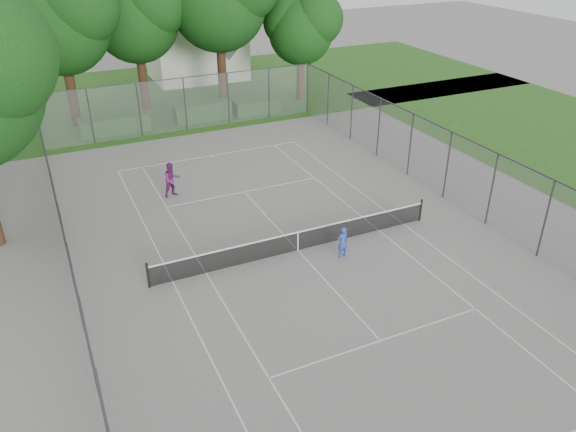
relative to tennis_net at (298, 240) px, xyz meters
name	(u,v)px	position (x,y,z in m)	size (l,w,h in m)	color
ground	(298,251)	(0.00, 0.00, -0.51)	(120.00, 120.00, 0.00)	slate
grass_far	(156,95)	(0.00, 26.00, -0.51)	(60.00, 20.00, 0.00)	#214C15
court_markings	(298,250)	(0.00, 0.00, -0.50)	(11.03, 23.83, 0.01)	silver
tennis_net	(298,240)	(0.00, 0.00, 0.00)	(12.87, 0.10, 1.10)	black
perimeter_fence	(298,213)	(0.00, 0.00, 1.30)	(18.08, 34.08, 3.52)	#38383D
tree_far_left	(59,16)	(-6.47, 20.91, 6.62)	(7.22, 6.60, 10.38)	#331E12
tree_far_midleft	(136,12)	(-1.33, 23.00, 6.30)	(6.90, 6.30, 9.91)	#331E12
tree_far_right	(302,27)	(10.11, 20.19, 4.94)	(5.53, 5.05, 7.94)	#331E12
hedge_left	(115,124)	(-4.45, 18.45, 0.05)	(4.50, 1.35, 1.12)	#1C4A18
hedge_mid	(203,112)	(1.57, 18.46, 0.11)	(3.96, 1.13, 1.24)	#1C4A18
hedge_right	(257,107)	(5.56, 18.30, -0.01)	(3.32, 1.22, 1.00)	#1C4A18
house	(195,33)	(4.72, 29.87, 3.35)	(7.70, 5.97, 9.58)	silver
girl_player	(342,242)	(1.48, -1.20, 0.19)	(0.51, 0.33, 1.39)	#2F4BB2
woman_player	(172,180)	(-3.46, 7.50, 0.40)	(0.88, 0.69, 1.81)	#612058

